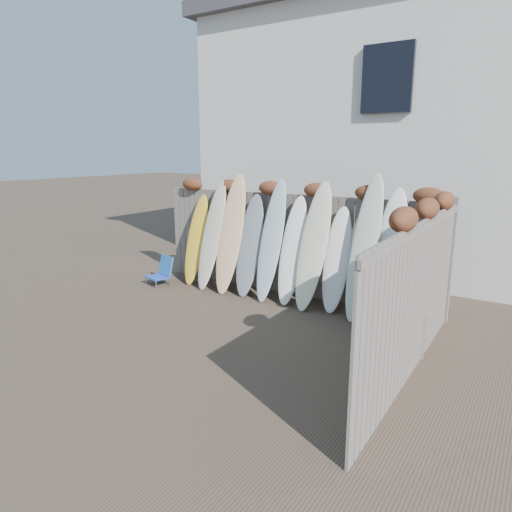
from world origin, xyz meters
The scene contains 17 objects.
ground centered at (0.00, 0.00, 0.00)m, with size 80.00×80.00×0.00m, color #493A2D.
back_fence centered at (0.06, 2.39, 1.18)m, with size 6.05×0.28×2.24m.
right_fence centered at (2.99, 0.25, 1.14)m, with size 0.28×4.40×2.24m.
house centered at (0.50, 6.50, 3.20)m, with size 8.50×5.50×6.33m.
beach_chair centered at (-2.61, 1.50, 0.28)m, with size 0.56×0.58×0.60m.
wooden_crate centered at (2.71, 0.66, 0.31)m, with size 0.54×0.45×0.63m, color #6F6153.
lattice_panel centered at (2.79, 1.35, 0.97)m, with size 0.05×1.29×1.93m, color #433128.
surfboard_0 centered at (-2.05, 2.01, 0.96)m, with size 0.47×0.07×1.99m, color yellow.
surfboard_1 centered at (-1.54, 1.91, 1.11)m, with size 0.49×0.07×2.32m, color beige.
surfboard_2 centered at (-1.08, 1.93, 1.19)m, with size 0.54×0.07×2.48m, color #E8C873.
surfboard_3 centered at (-0.63, 1.96, 0.99)m, with size 0.52×0.07×2.07m, color slate.
surfboard_4 centered at (-0.12, 1.94, 1.15)m, with size 0.46×0.07×2.40m, color #A4BFCB.
surfboard_5 centered at (0.32, 1.96, 1.00)m, with size 0.48×0.07×2.09m, color white.
surfboard_6 centered at (0.78, 1.90, 1.15)m, with size 0.55×0.07×2.39m, color #F6F4C9.
surfboard_7 centered at (1.20, 2.00, 0.93)m, with size 0.47×0.07×1.93m, color white.
surfboard_8 centered at (1.73, 1.89, 1.23)m, with size 0.47×0.07×2.57m, color silver.
surfboard_9 centered at (2.12, 1.95, 1.12)m, with size 0.51×0.07×2.33m, color white.
Camera 1 is at (4.23, -5.42, 2.81)m, focal length 32.00 mm.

